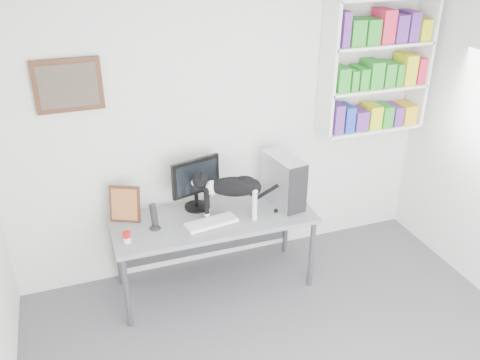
% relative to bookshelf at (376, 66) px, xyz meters
% --- Properties ---
extents(room, '(4.01, 4.01, 2.70)m').
position_rel_bookshelf_xyz_m(room, '(-1.40, -1.85, -0.50)').
color(room, '#515156').
rests_on(room, ground).
extents(bookshelf, '(1.03, 0.28, 1.24)m').
position_rel_bookshelf_xyz_m(bookshelf, '(0.00, 0.00, 0.00)').
color(bookshelf, white).
rests_on(bookshelf, room).
extents(wall_art, '(0.52, 0.04, 0.42)m').
position_rel_bookshelf_xyz_m(wall_art, '(-2.70, 0.12, 0.05)').
color(wall_art, '#4F2F19').
rests_on(wall_art, room).
extents(desk, '(1.76, 0.71, 0.73)m').
position_rel_bookshelf_xyz_m(desk, '(-1.67, -0.28, -1.48)').
color(desk, slate).
rests_on(desk, room).
extents(monitor, '(0.50, 0.33, 0.49)m').
position_rel_bookshelf_xyz_m(monitor, '(-1.77, -0.07, -0.87)').
color(monitor, black).
rests_on(monitor, desk).
extents(keyboard, '(0.46, 0.23, 0.03)m').
position_rel_bookshelf_xyz_m(keyboard, '(-1.73, -0.38, -1.10)').
color(keyboard, white).
rests_on(keyboard, desk).
extents(pc_tower, '(0.27, 0.49, 0.46)m').
position_rel_bookshelf_xyz_m(pc_tower, '(-1.00, -0.25, -0.89)').
color(pc_tower, '#B2B2B6').
rests_on(pc_tower, desk).
extents(speaker, '(0.13, 0.13, 0.24)m').
position_rel_bookshelf_xyz_m(speaker, '(-2.19, -0.29, -1.00)').
color(speaker, black).
rests_on(speaker, desk).
extents(leaning_print, '(0.28, 0.21, 0.33)m').
position_rel_bookshelf_xyz_m(leaning_print, '(-2.40, -0.07, -0.95)').
color(leaning_print, '#4F2F19').
rests_on(leaning_print, desk).
extents(soup_can, '(0.08, 0.08, 0.09)m').
position_rel_bookshelf_xyz_m(soup_can, '(-2.44, -0.42, -1.07)').
color(soup_can, '#A6120E').
rests_on(soup_can, desk).
extents(cat, '(0.68, 0.39, 0.41)m').
position_rel_bookshelf_xyz_m(cat, '(-1.52, -0.34, -0.91)').
color(cat, black).
rests_on(cat, desk).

